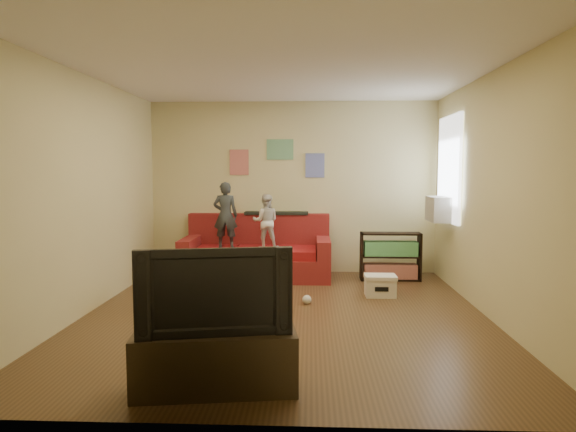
{
  "coord_description": "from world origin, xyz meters",
  "views": [
    {
      "loc": [
        0.28,
        -5.63,
        1.63
      ],
      "look_at": [
        0.0,
        0.8,
        1.05
      ],
      "focal_mm": 32.0,
      "sensor_mm": 36.0,
      "label": 1
    }
  ],
  "objects_px": {
    "file_box": "(380,285)",
    "tv_stand": "(215,362)",
    "sofa": "(257,255)",
    "bookshelf": "(390,259)",
    "child_a": "(225,215)",
    "coffee_table": "(220,273)",
    "television": "(214,289)",
    "child_b": "(266,221)"
  },
  "relations": [
    {
      "from": "file_box",
      "to": "tv_stand",
      "type": "xyz_separation_m",
      "value": [
        -1.6,
        -2.94,
        0.08
      ]
    },
    {
      "from": "sofa",
      "to": "bookshelf",
      "type": "distance_m",
      "value": 2.0
    },
    {
      "from": "sofa",
      "to": "child_a",
      "type": "bearing_deg",
      "value": -158.77
    },
    {
      "from": "child_a",
      "to": "file_box",
      "type": "relative_size",
      "value": 2.46
    },
    {
      "from": "bookshelf",
      "to": "file_box",
      "type": "xyz_separation_m",
      "value": [
        -0.28,
        -1.01,
        -0.17
      ]
    },
    {
      "from": "bookshelf",
      "to": "coffee_table",
      "type": "bearing_deg",
      "value": -148.83
    },
    {
      "from": "sofa",
      "to": "file_box",
      "type": "relative_size",
      "value": 5.51
    },
    {
      "from": "sofa",
      "to": "tv_stand",
      "type": "xyz_separation_m",
      "value": [
        0.12,
        -4.08,
        -0.1
      ]
    },
    {
      "from": "child_a",
      "to": "television",
      "type": "bearing_deg",
      "value": 97.98
    },
    {
      "from": "sofa",
      "to": "child_a",
      "type": "height_order",
      "value": "child_a"
    },
    {
      "from": "sofa",
      "to": "tv_stand",
      "type": "distance_m",
      "value": 4.08
    },
    {
      "from": "bookshelf",
      "to": "tv_stand",
      "type": "height_order",
      "value": "bookshelf"
    },
    {
      "from": "coffee_table",
      "to": "television",
      "type": "bearing_deg",
      "value": -80.77
    },
    {
      "from": "file_box",
      "to": "television",
      "type": "height_order",
      "value": "television"
    },
    {
      "from": "child_a",
      "to": "child_b",
      "type": "height_order",
      "value": "child_a"
    },
    {
      "from": "coffee_table",
      "to": "television",
      "type": "distance_m",
      "value": 2.62
    },
    {
      "from": "child_a",
      "to": "child_b",
      "type": "relative_size",
      "value": 1.23
    },
    {
      "from": "coffee_table",
      "to": "television",
      "type": "height_order",
      "value": "television"
    },
    {
      "from": "television",
      "to": "file_box",
      "type": "bearing_deg",
      "value": 50.3
    },
    {
      "from": "child_b",
      "to": "bookshelf",
      "type": "height_order",
      "value": "child_b"
    },
    {
      "from": "child_a",
      "to": "tv_stand",
      "type": "xyz_separation_m",
      "value": [
        0.57,
        -3.91,
        -0.74
      ]
    },
    {
      "from": "child_b",
      "to": "coffee_table",
      "type": "height_order",
      "value": "child_b"
    },
    {
      "from": "sofa",
      "to": "child_b",
      "type": "xyz_separation_m",
      "value": [
        0.15,
        -0.18,
        0.54
      ]
    },
    {
      "from": "sofa",
      "to": "bookshelf",
      "type": "xyz_separation_m",
      "value": [
        2.0,
        -0.14,
        -0.01
      ]
    },
    {
      "from": "child_b",
      "to": "file_box",
      "type": "bearing_deg",
      "value": 145.44
    },
    {
      "from": "child_b",
      "to": "bookshelf",
      "type": "xyz_separation_m",
      "value": [
        1.85,
        0.04,
        -0.55
      ]
    },
    {
      "from": "child_b",
      "to": "tv_stand",
      "type": "height_order",
      "value": "child_b"
    },
    {
      "from": "tv_stand",
      "to": "television",
      "type": "distance_m",
      "value": 0.54
    },
    {
      "from": "bookshelf",
      "to": "television",
      "type": "height_order",
      "value": "television"
    },
    {
      "from": "child_b",
      "to": "television",
      "type": "height_order",
      "value": "child_b"
    },
    {
      "from": "file_box",
      "to": "television",
      "type": "relative_size",
      "value": 0.36
    },
    {
      "from": "child_a",
      "to": "child_b",
      "type": "xyz_separation_m",
      "value": [
        0.6,
        0.0,
        -0.09
      ]
    },
    {
      "from": "child_b",
      "to": "file_box",
      "type": "relative_size",
      "value": 2.01
    },
    {
      "from": "child_a",
      "to": "sofa",
      "type": "bearing_deg",
      "value": -159.08
    },
    {
      "from": "coffee_table",
      "to": "file_box",
      "type": "xyz_separation_m",
      "value": [
        2.01,
        0.38,
        -0.22
      ]
    },
    {
      "from": "tv_stand",
      "to": "sofa",
      "type": "bearing_deg",
      "value": 83.77
    },
    {
      "from": "file_box",
      "to": "television",
      "type": "bearing_deg",
      "value": -118.59
    },
    {
      "from": "child_b",
      "to": "coffee_table",
      "type": "xyz_separation_m",
      "value": [
        -0.45,
        -1.35,
        -0.51
      ]
    },
    {
      "from": "sofa",
      "to": "child_b",
      "type": "relative_size",
      "value": 2.74
    },
    {
      "from": "sofa",
      "to": "file_box",
      "type": "xyz_separation_m",
      "value": [
        1.72,
        -1.15,
        -0.19
      ]
    },
    {
      "from": "child_a",
      "to": "bookshelf",
      "type": "distance_m",
      "value": 2.53
    },
    {
      "from": "coffee_table",
      "to": "tv_stand",
      "type": "height_order",
      "value": "tv_stand"
    }
  ]
}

